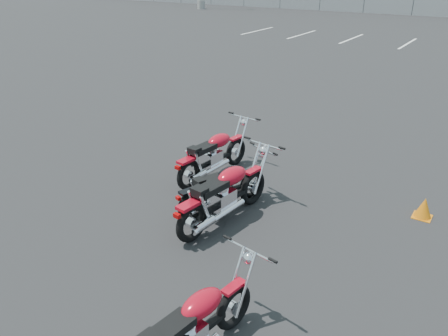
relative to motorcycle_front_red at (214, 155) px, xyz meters
The scene contains 7 objects.
ground 1.51m from the motorcycle_front_red, 68.70° to the right, with size 120.00×120.00×0.00m, color black.
motorcycle_front_red is the anchor object (origin of this frame).
motorcycle_second_black 1.24m from the motorcycle_front_red, 48.25° to the right, with size 0.98×1.79×0.89m.
motorcycle_third_red 1.64m from the motorcycle_front_red, 49.46° to the right, with size 0.83×2.15×1.05m.
motorcycle_rear_red 4.37m from the motorcycle_front_red, 58.42° to the right, with size 0.74×1.92×0.94m.
training_cone_near 3.76m from the motorcycle_front_red, ahead, with size 0.29×0.29×0.35m.
parking_line_stripes 18.77m from the motorcycle_front_red, 96.05° to the left, with size 15.12×4.00×0.01m.
Camera 1 is at (3.83, -4.92, 3.72)m, focal length 35.00 mm.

